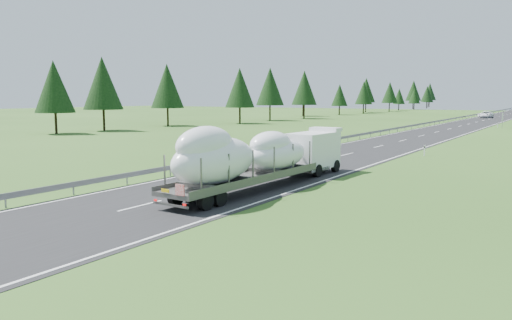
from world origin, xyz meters
The scene contains 7 objects.
ground centered at (0.00, 0.00, 0.00)m, with size 400.00×400.00×0.00m, color #2D511B.
road_surface centered at (0.00, 100.00, 0.01)m, with size 10.00×400.00×0.02m, color black.
guardrail centered at (-5.30, 99.94, 0.60)m, with size 0.10×400.00×0.76m.
highway_sign centered at (7.20, 80.00, 1.81)m, with size 0.08×0.90×2.60m.
tree_line_left centered at (-44.01, 104.85, 7.32)m, with size 15.82×285.02×12.56m.
boat_truck centered at (2.55, 7.37, 2.06)m, with size 2.79×17.45×4.05m.
distant_van centered at (-1.82, 123.60, 0.86)m, with size 2.86×6.21×1.73m, color white.
Camera 1 is at (18.44, -17.70, 5.55)m, focal length 35.00 mm.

